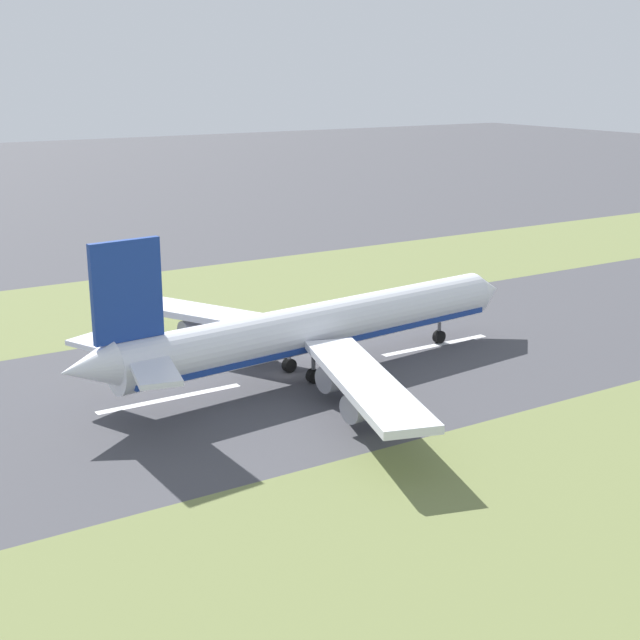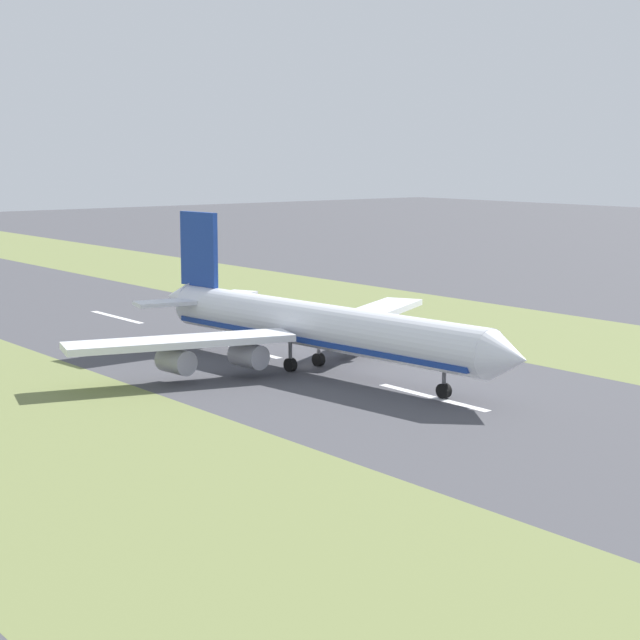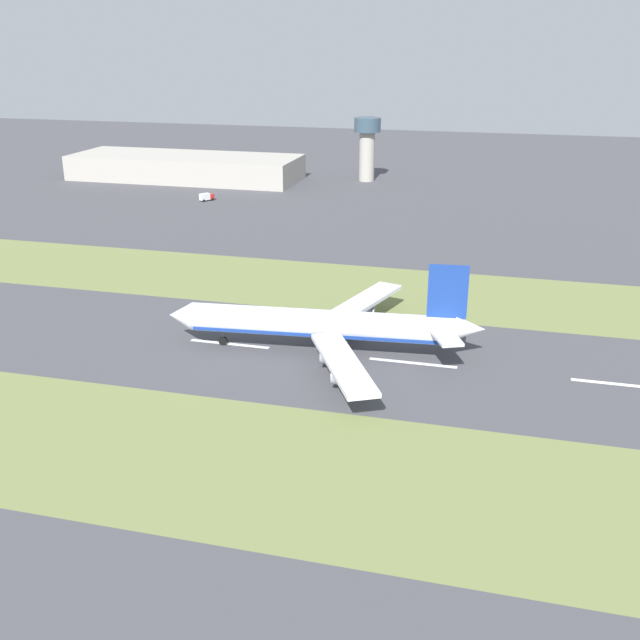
% 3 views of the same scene
% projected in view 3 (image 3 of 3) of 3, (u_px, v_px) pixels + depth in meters
% --- Properties ---
extents(ground_plane, '(800.00, 800.00, 0.00)m').
position_uv_depth(ground_plane, '(337.00, 355.00, 156.85)').
color(ground_plane, '#424247').
extents(grass_median_west, '(40.00, 600.00, 0.01)m').
position_uv_depth(grass_median_west, '(271.00, 467.00, 116.16)').
color(grass_median_west, olive).
rests_on(grass_median_west, ground).
extents(grass_median_east, '(40.00, 600.00, 0.01)m').
position_uv_depth(grass_median_east, '(377.00, 289.00, 197.54)').
color(grass_median_east, olive).
rests_on(grass_median_east, ground).
extents(centreline_dash_near, '(1.20, 18.00, 0.01)m').
position_uv_depth(centreline_dash_near, '(620.00, 384.00, 143.67)').
color(centreline_dash_near, silver).
rests_on(centreline_dash_near, ground).
extents(centreline_dash_mid, '(1.20, 18.00, 0.01)m').
position_uv_depth(centreline_dash_mid, '(413.00, 363.00, 153.10)').
color(centreline_dash_mid, silver).
rests_on(centreline_dash_mid, ground).
extents(centreline_dash_far, '(1.20, 18.00, 0.01)m').
position_uv_depth(centreline_dash_far, '(230.00, 344.00, 162.54)').
color(centreline_dash_far, silver).
rests_on(centreline_dash_far, ground).
extents(airplane_main_jet, '(63.84, 67.22, 20.20)m').
position_uv_depth(airplane_main_jet, '(329.00, 325.00, 156.60)').
color(airplane_main_jet, silver).
rests_on(airplane_main_jet, ground).
extents(terminal_building, '(36.00, 105.67, 11.03)m').
position_uv_depth(terminal_building, '(186.00, 167.00, 347.25)').
color(terminal_building, '#A39E93').
rests_on(terminal_building, ground).
extents(control_tower, '(12.00, 12.00, 28.37)m').
position_uv_depth(control_tower, '(367.00, 142.00, 338.99)').
color(control_tower, '#A39E93').
rests_on(control_tower, ground).
extents(service_truck, '(6.20, 5.20, 3.10)m').
position_uv_depth(service_truck, '(206.00, 197.00, 302.64)').
color(service_truck, '#B2231E').
rests_on(service_truck, ground).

